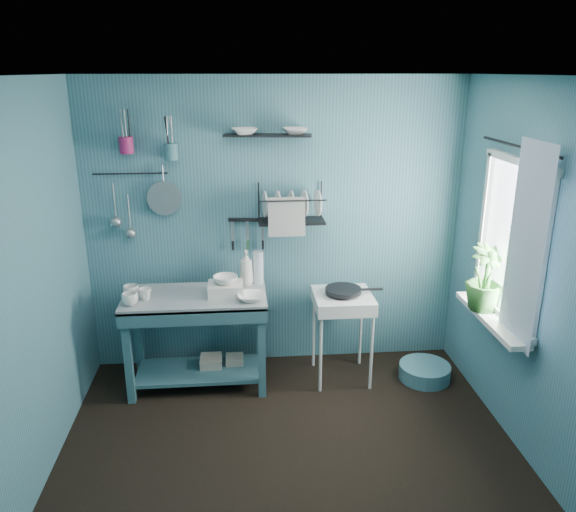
{
  "coord_description": "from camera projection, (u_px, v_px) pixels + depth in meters",
  "views": [
    {
      "loc": [
        -0.31,
        -3.14,
        2.53
      ],
      "look_at": [
        0.05,
        0.85,
        1.2
      ],
      "focal_mm": 35.0,
      "sensor_mm": 36.0,
      "label": 1
    }
  ],
  "objects": [
    {
      "name": "hook_rail",
      "position": [
        130.0,
        174.0,
        4.53
      ],
      "size": [
        0.6,
        0.01,
        0.01
      ],
      "primitive_type": "cylinder",
      "rotation": [
        0.0,
        1.57,
        0.0
      ],
      "color": "black",
      "rests_on": "wall_back"
    },
    {
      "name": "curtain",
      "position": [
        525.0,
        247.0,
        3.6
      ],
      "size": [
        0.0,
        1.35,
        1.35
      ],
      "primitive_type": "plane",
      "rotation": [
        1.57,
        0.0,
        1.57
      ],
      "color": "silver",
      "rests_on": "wall_right"
    },
    {
      "name": "wash_tub",
      "position": [
        226.0,
        289.0,
        4.5
      ],
      "size": [
        0.28,
        0.22,
        0.1
      ],
      "primitive_type": "cube",
      "color": "silver",
      "rests_on": "work_counter"
    },
    {
      "name": "knife_strip",
      "position": [
        247.0,
        220.0,
        4.74
      ],
      "size": [
        0.32,
        0.06,
        0.03
      ],
      "primitive_type": "cube",
      "rotation": [
        0.0,
        0.0,
        -0.11
      ],
      "color": "black",
      "rests_on": "wall_back"
    },
    {
      "name": "utensil_cup_magenta",
      "position": [
        126.0,
        145.0,
        4.41
      ],
      "size": [
        0.11,
        0.11,
        0.13
      ],
      "primitive_type": "cylinder",
      "color": "#A01D58",
      "rests_on": "wall_back"
    },
    {
      "name": "counter_bowl",
      "position": [
        251.0,
        297.0,
        4.4
      ],
      "size": [
        0.22,
        0.22,
        0.05
      ],
      "primitive_type": "imported",
      "color": "white",
      "rests_on": "work_counter"
    },
    {
      "name": "storage_tin_large",
      "position": [
        211.0,
        368.0,
        4.79
      ],
      "size": [
        0.18,
        0.18,
        0.22
      ],
      "primitive_type": "cube",
      "color": "gray",
      "rests_on": "floor"
    },
    {
      "name": "work_counter",
      "position": [
        197.0,
        340.0,
        4.64
      ],
      "size": [
        1.23,
        0.78,
        0.81
      ],
      "primitive_type": "cube",
      "rotation": [
        0.0,
        0.0,
        0.19
      ],
      "color": "#305C66",
      "rests_on": "floor"
    },
    {
      "name": "tub_bowl",
      "position": [
        225.0,
        280.0,
        4.47
      ],
      "size": [
        0.2,
        0.19,
        0.06
      ],
      "primitive_type": "imported",
      "color": "white",
      "rests_on": "wash_tub"
    },
    {
      "name": "mug_right",
      "position": [
        131.0,
        291.0,
        4.45
      ],
      "size": [
        0.17,
        0.17,
        0.1
      ],
      "primitive_type": "imported",
      "rotation": [
        0.0,
        0.0,
        1.05
      ],
      "color": "white",
      "rests_on": "work_counter"
    },
    {
      "name": "mug_mid",
      "position": [
        145.0,
        294.0,
        4.41
      ],
      "size": [
        0.14,
        0.14,
        0.09
      ],
      "primitive_type": "imported",
      "rotation": [
        0.0,
        0.0,
        0.52
      ],
      "color": "white",
      "rests_on": "work_counter"
    },
    {
      "name": "floor",
      "position": [
        292.0,
        464.0,
        3.79
      ],
      "size": [
        3.2,
        3.2,
        0.0
      ],
      "primitive_type": "plane",
      "color": "black",
      "rests_on": "ground"
    },
    {
      "name": "wall_left",
      "position": [
        19.0,
        302.0,
        3.26
      ],
      "size": [
        0.0,
        3.0,
        3.0
      ],
      "primitive_type": "plane",
      "rotation": [
        1.57,
        0.0,
        1.57
      ],
      "color": "#3A6A78",
      "rests_on": "ground"
    },
    {
      "name": "windowsill",
      "position": [
        491.0,
        318.0,
        4.08
      ],
      "size": [
        0.16,
        0.95,
        0.04
      ],
      "primitive_type": "cube",
      "color": "white",
      "rests_on": "wall_right"
    },
    {
      "name": "upper_shelf",
      "position": [
        268.0,
        135.0,
        4.46
      ],
      "size": [
        0.72,
        0.27,
        0.01
      ],
      "primitive_type": "cube",
      "rotation": [
        0.0,
        0.0,
        -0.13
      ],
      "color": "black",
      "rests_on": "wall_back"
    },
    {
      "name": "wall_front",
      "position": [
        333.0,
        452.0,
        1.98
      ],
      "size": [
        3.2,
        0.0,
        3.2
      ],
      "primitive_type": "plane",
      "rotation": [
        -1.57,
        0.0,
        0.0
      ],
      "color": "#3A6A78",
      "rests_on": "ground"
    },
    {
      "name": "floor_basin",
      "position": [
        425.0,
        372.0,
        4.82
      ],
      "size": [
        0.44,
        0.44,
        0.13
      ],
      "primitive_type": "cylinder",
      "color": "teal",
      "rests_on": "floor"
    },
    {
      "name": "soap_bottle",
      "position": [
        246.0,
        268.0,
        4.69
      ],
      "size": [
        0.11,
        0.12,
        0.3
      ],
      "primitive_type": "imported",
      "color": "silver",
      "rests_on": "work_counter"
    },
    {
      "name": "frying_pan",
      "position": [
        343.0,
        290.0,
        4.62
      ],
      "size": [
        0.3,
        0.3,
        0.03
      ],
      "primitive_type": "cylinder",
      "color": "black",
      "rests_on": "hotplate_stand"
    },
    {
      "name": "curtain_rod",
      "position": [
        518.0,
        146.0,
        3.7
      ],
      "size": [
        0.02,
        1.05,
        0.02
      ],
      "primitive_type": "cylinder",
      "rotation": [
        1.57,
        0.0,
        0.0
      ],
      "color": "black",
      "rests_on": "wall_right"
    },
    {
      "name": "ladle_outer",
      "position": [
        114.0,
        201.0,
        4.58
      ],
      "size": [
        0.01,
        0.01,
        0.3
      ],
      "primitive_type": "cylinder",
      "color": "#989C9F",
      "rests_on": "wall_back"
    },
    {
      "name": "potted_plant",
      "position": [
        485.0,
        278.0,
        4.12
      ],
      "size": [
        0.36,
        0.36,
        0.5
      ],
      "primitive_type": "imported",
      "rotation": [
        0.0,
        0.0,
        0.41
      ],
      "color": "#336F2C",
      "rests_on": "windowsill"
    },
    {
      "name": "mug_left",
      "position": [
        130.0,
        299.0,
        4.3
      ],
      "size": [
        0.12,
        0.12,
        0.1
      ],
      "primitive_type": "imported",
      "color": "white",
      "rests_on": "work_counter"
    },
    {
      "name": "storage_tin_small",
      "position": [
        235.0,
        366.0,
        4.83
      ],
      "size": [
        0.15,
        0.15,
        0.2
      ],
      "primitive_type": "cube",
      "color": "gray",
      "rests_on": "floor"
    },
    {
      "name": "dish_rack",
      "position": [
        291.0,
        204.0,
        4.63
      ],
      "size": [
        0.58,
        0.32,
        0.32
      ],
      "primitive_type": "cube",
      "rotation": [
        0.0,
        0.0,
        -0.15
      ],
      "color": "black",
      "rests_on": "wall_back"
    },
    {
      "name": "shelf_bowl_right",
      "position": [
        295.0,
        130.0,
        4.47
      ],
      "size": [
        0.21,
        0.21,
        0.05
      ],
      "primitive_type": "imported",
      "rotation": [
        0.0,
        0.0,
        0.03
      ],
      "color": "white",
      "rests_on": "upper_shelf"
    },
    {
      "name": "ladle_inner",
      "position": [
        129.0,
        213.0,
        4.62
      ],
      "size": [
        0.01,
        0.01,
        0.3
      ],
      "primitive_type": "cylinder",
      "color": "#989C9F",
      "rests_on": "wall_back"
    },
    {
      "name": "colander",
      "position": [
        164.0,
        198.0,
        4.6
      ],
      "size": [
        0.28,
        0.03,
        0.28
      ],
      "primitive_type": "cylinder",
      "rotation": [
        1.54,
        0.0,
        0.0
      ],
      "color": "#989C9F",
      "rests_on": "wall_back"
    },
    {
      "name": "hotplate_stand",
      "position": [
        342.0,
        336.0,
        4.75
      ],
      "size": [
        0.54,
        0.54,
        0.77
      ],
      "primitive_type": "cube",
      "rotation": [
        0.0,
        0.0,
        0.13
      ],
      "color": "white",
      "rests_on": "floor"
    },
    {
      "name": "wall_back",
      "position": [
        275.0,
        227.0,
        4.81
      ],
      "size": [
        3.2,
        0.0,
        3.2
      ],
      "primitive_type": "plane",
      "rotation": [
        1.57,
        0.0,
        0.0
      ],
      "color": "#3A6A78",
      "rests_on": "ground"
    },
    {
      "name": "water_bottle",
      "position": [
        258.0,
        267.0,
        4.72
      ],
      "size": [
        0.09,
        0.09,
        0.28
      ],
      "primitive_type": "cylinder",
      "color": "silver",
      "rests_on": "work_counter"
    },
    {
      "name": "utensil_cup_teal",
      "position": [
        171.0,
        152.0,
        4.46
      ],
      "size": [
        0.11,
        0.11,
        0.13
      ],
      "primitive_type": "cylinder",
      "color": "#3A7079",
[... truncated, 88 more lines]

